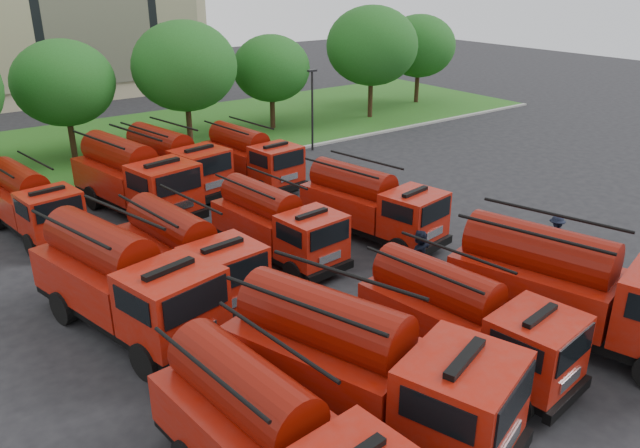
{
  "coord_description": "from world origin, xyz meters",
  "views": [
    {
      "loc": [
        -10.82,
        -14.45,
        10.94
      ],
      "look_at": [
        2.35,
        3.34,
        1.8
      ],
      "focal_mm": 35.0,
      "sensor_mm": 36.0,
      "label": 1
    }
  ],
  "objects_px": {
    "firefighter_3": "(552,255)",
    "firefighter_5": "(418,274)",
    "fire_truck_4": "(124,281)",
    "fire_truck_11": "(251,157)",
    "fire_truck_9": "(134,178)",
    "fire_truck_0": "(275,441)",
    "fire_truck_6": "(276,224)",
    "fire_truck_2": "(464,320)",
    "fire_truck_8": "(31,202)",
    "fire_truck_7": "(371,204)",
    "fire_truck_5": "(188,255)",
    "firefighter_4": "(193,429)",
    "fire_truck_3": "(574,288)",
    "fire_truck_10": "(173,162)",
    "fire_truck_1": "(364,367)",
    "firefighter_2": "(586,288)"
  },
  "relations": [
    {
      "from": "firefighter_3",
      "to": "firefighter_5",
      "type": "xyz_separation_m",
      "value": [
        -5.65,
        2.07,
        0.0
      ]
    },
    {
      "from": "fire_truck_4",
      "to": "fire_truck_11",
      "type": "height_order",
      "value": "fire_truck_4"
    },
    {
      "from": "fire_truck_9",
      "to": "firefighter_5",
      "type": "xyz_separation_m",
      "value": [
        6.21,
        -12.73,
        -1.75
      ]
    },
    {
      "from": "fire_truck_9",
      "to": "fire_truck_11",
      "type": "height_order",
      "value": "fire_truck_9"
    },
    {
      "from": "fire_truck_0",
      "to": "fire_truck_6",
      "type": "xyz_separation_m",
      "value": [
        6.79,
        10.47,
        -0.13
      ]
    },
    {
      "from": "fire_truck_2",
      "to": "fire_truck_8",
      "type": "relative_size",
      "value": 1.03
    },
    {
      "from": "fire_truck_7",
      "to": "fire_truck_8",
      "type": "distance_m",
      "value": 14.79
    },
    {
      "from": "fire_truck_4",
      "to": "fire_truck_8",
      "type": "distance_m",
      "value": 10.13
    },
    {
      "from": "fire_truck_5",
      "to": "firefighter_5",
      "type": "distance_m",
      "value": 8.74
    },
    {
      "from": "firefighter_4",
      "to": "firefighter_5",
      "type": "xyz_separation_m",
      "value": [
        10.85,
        2.83,
        0.0
      ]
    },
    {
      "from": "fire_truck_9",
      "to": "fire_truck_0",
      "type": "bearing_deg",
      "value": -112.49
    },
    {
      "from": "fire_truck_8",
      "to": "firefighter_5",
      "type": "height_order",
      "value": "fire_truck_8"
    },
    {
      "from": "fire_truck_0",
      "to": "fire_truck_2",
      "type": "relative_size",
      "value": 1.05
    },
    {
      "from": "fire_truck_4",
      "to": "fire_truck_7",
      "type": "xyz_separation_m",
      "value": [
        11.19,
        0.98,
        -0.19
      ]
    },
    {
      "from": "fire_truck_3",
      "to": "fire_truck_5",
      "type": "xyz_separation_m",
      "value": [
        -8.34,
        9.77,
        -0.22
      ]
    },
    {
      "from": "fire_truck_5",
      "to": "fire_truck_8",
      "type": "height_order",
      "value": "fire_truck_5"
    },
    {
      "from": "fire_truck_2",
      "to": "fire_truck_8",
      "type": "xyz_separation_m",
      "value": [
        -7.6,
        17.92,
        -0.04
      ]
    },
    {
      "from": "fire_truck_3",
      "to": "fire_truck_11",
      "type": "distance_m",
      "value": 19.21
    },
    {
      "from": "fire_truck_4",
      "to": "firefighter_5",
      "type": "bearing_deg",
      "value": -28.09
    },
    {
      "from": "fire_truck_5",
      "to": "fire_truck_10",
      "type": "relative_size",
      "value": 0.94
    },
    {
      "from": "fire_truck_10",
      "to": "firefighter_5",
      "type": "xyz_separation_m",
      "value": [
        3.47,
        -14.42,
        -1.62
      ]
    },
    {
      "from": "fire_truck_2",
      "to": "fire_truck_10",
      "type": "xyz_separation_m",
      "value": [
        -0.27,
        19.4,
        0.11
      ]
    },
    {
      "from": "fire_truck_2",
      "to": "firefighter_4",
      "type": "distance_m",
      "value": 8.09
    },
    {
      "from": "fire_truck_1",
      "to": "fire_truck_6",
      "type": "distance_m",
      "value": 10.4
    },
    {
      "from": "fire_truck_5",
      "to": "fire_truck_10",
      "type": "distance_m",
      "value": 11.47
    },
    {
      "from": "fire_truck_10",
      "to": "fire_truck_11",
      "type": "xyz_separation_m",
      "value": [
        3.91,
        -1.22,
        -0.12
      ]
    },
    {
      "from": "fire_truck_10",
      "to": "fire_truck_0",
      "type": "bearing_deg",
      "value": -118.51
    },
    {
      "from": "fire_truck_11",
      "to": "fire_truck_3",
      "type": "bearing_deg",
      "value": -95.43
    },
    {
      "from": "fire_truck_1",
      "to": "fire_truck_3",
      "type": "xyz_separation_m",
      "value": [
        7.86,
        -0.76,
        0.02
      ]
    },
    {
      "from": "firefighter_5",
      "to": "fire_truck_10",
      "type": "bearing_deg",
      "value": -87.37
    },
    {
      "from": "fire_truck_0",
      "to": "fire_truck_8",
      "type": "distance_m",
      "value": 18.95
    },
    {
      "from": "fire_truck_3",
      "to": "firefighter_3",
      "type": "xyz_separation_m",
      "value": [
        5.03,
        3.94,
        -1.78
      ]
    },
    {
      "from": "fire_truck_7",
      "to": "fire_truck_6",
      "type": "bearing_deg",
      "value": 161.34
    },
    {
      "from": "fire_truck_1",
      "to": "fire_truck_5",
      "type": "distance_m",
      "value": 9.03
    },
    {
      "from": "fire_truck_10",
      "to": "fire_truck_7",
      "type": "bearing_deg",
      "value": -77.79
    },
    {
      "from": "fire_truck_3",
      "to": "fire_truck_8",
      "type": "distance_m",
      "value": 22.13
    },
    {
      "from": "fire_truck_4",
      "to": "fire_truck_5",
      "type": "xyz_separation_m",
      "value": [
        2.63,
        0.93,
        -0.17
      ]
    },
    {
      "from": "fire_truck_6",
      "to": "firefighter_3",
      "type": "xyz_separation_m",
      "value": [
        9.2,
        -6.54,
        -1.47
      ]
    },
    {
      "from": "firefighter_2",
      "to": "fire_truck_8",
      "type": "bearing_deg",
      "value": 26.53
    },
    {
      "from": "fire_truck_0",
      "to": "fire_truck_3",
      "type": "relative_size",
      "value": 0.88
    },
    {
      "from": "fire_truck_3",
      "to": "fire_truck_7",
      "type": "relative_size",
      "value": 1.17
    },
    {
      "from": "fire_truck_1",
      "to": "fire_truck_6",
      "type": "xyz_separation_m",
      "value": [
        3.69,
        9.72,
        -0.29
      ]
    },
    {
      "from": "fire_truck_8",
      "to": "fire_truck_9",
      "type": "xyz_separation_m",
      "value": [
        4.6,
        -0.22,
        0.28
      ]
    },
    {
      "from": "fire_truck_6",
      "to": "fire_truck_11",
      "type": "height_order",
      "value": "fire_truck_11"
    },
    {
      "from": "firefighter_4",
      "to": "firefighter_2",
      "type": "bearing_deg",
      "value": -164.7
    },
    {
      "from": "fire_truck_11",
      "to": "firefighter_3",
      "type": "xyz_separation_m",
      "value": [
        5.21,
        -15.27,
        -1.5
      ]
    },
    {
      "from": "fire_truck_3",
      "to": "fire_truck_6",
      "type": "bearing_deg",
      "value": 96.52
    },
    {
      "from": "fire_truck_1",
      "to": "fire_truck_6",
      "type": "height_order",
      "value": "fire_truck_1"
    },
    {
      "from": "fire_truck_7",
      "to": "fire_truck_8",
      "type": "height_order",
      "value": "fire_truck_7"
    },
    {
      "from": "fire_truck_2",
      "to": "fire_truck_6",
      "type": "height_order",
      "value": "fire_truck_2"
    }
  ]
}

